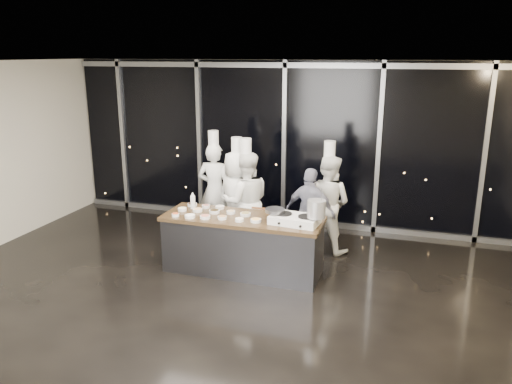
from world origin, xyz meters
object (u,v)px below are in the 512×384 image
at_px(chef_far_left, 215,189).
at_px(chef_left, 237,198).
at_px(guest, 310,213).
at_px(chef_right, 328,203).
at_px(demo_counter, 243,244).
at_px(stock_pot, 316,209).
at_px(chef_center, 246,201).
at_px(frying_pan, 274,210).
at_px(stove, 295,219).

relative_size(chef_far_left, chef_left, 1.02).
bearing_deg(chef_left, guest, -165.80).
bearing_deg(chef_far_left, chef_right, 176.91).
xyz_separation_m(demo_counter, chef_far_left, (-1.02, 1.37, 0.44)).
xyz_separation_m(stock_pot, chef_left, (-1.61, 1.14, -0.30)).
xyz_separation_m(stock_pot, chef_far_left, (-2.18, 1.47, -0.27)).
xyz_separation_m(demo_counter, guest, (0.86, 0.96, 0.30)).
bearing_deg(chef_left, demo_counter, 131.03).
distance_m(chef_far_left, chef_center, 0.91).
bearing_deg(chef_right, chef_left, 27.12).
height_order(demo_counter, guest, guest).
distance_m(frying_pan, guest, 1.09).
bearing_deg(chef_right, demo_counter, 67.48).
height_order(stove, chef_center, chef_center).
bearing_deg(guest, chef_right, -113.05).
distance_m(stove, guest, 1.04).
relative_size(demo_counter, stock_pot, 9.47).
relative_size(demo_counter, chef_left, 1.26).
xyz_separation_m(stock_pot, chef_center, (-1.40, 1.00, -0.30)).
xyz_separation_m(frying_pan, chef_right, (0.58, 1.31, -0.21)).
relative_size(frying_pan, chef_right, 0.27).
xyz_separation_m(chef_far_left, chef_right, (2.11, -0.09, -0.04)).
relative_size(stove, stock_pot, 2.87).
height_order(chef_far_left, chef_left, chef_far_left).
height_order(stove, stock_pot, stock_pot).
distance_m(chef_center, chef_right, 1.39).
distance_m(guest, chef_right, 0.41).
bearing_deg(guest, chef_center, 15.88).
bearing_deg(stove, chef_far_left, 148.74).
bearing_deg(stock_pot, chef_far_left, 145.89).
distance_m(demo_counter, chef_far_left, 1.76).
xyz_separation_m(stove, frying_pan, (-0.32, 0.03, 0.10)).
bearing_deg(chef_left, chef_far_left, -13.52).
bearing_deg(frying_pan, chef_far_left, 143.89).
bearing_deg(chef_center, stock_pot, 120.70).
height_order(chef_center, chef_right, chef_center).
relative_size(frying_pan, stock_pot, 2.00).
relative_size(chef_far_left, chef_right, 1.03).
bearing_deg(chef_right, stock_pot, 110.57).
distance_m(stock_pot, chef_left, 1.99).
distance_m(demo_counter, guest, 1.32).
height_order(frying_pan, chef_left, chef_left).
xyz_separation_m(chef_far_left, guest, (1.88, -0.41, -0.14)).
bearing_deg(demo_counter, chef_center, 105.47).
bearing_deg(frying_pan, demo_counter, -176.90).
bearing_deg(chef_far_left, frying_pan, 136.85).
bearing_deg(demo_counter, frying_pan, -3.17).
height_order(frying_pan, stock_pot, stock_pot).
relative_size(stove, frying_pan, 1.43).
relative_size(demo_counter, chef_center, 1.26).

